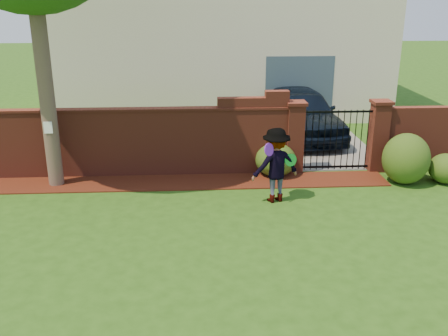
{
  "coord_description": "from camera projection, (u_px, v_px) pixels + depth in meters",
  "views": [
    {
      "loc": [
        -0.16,
        -8.52,
        4.53
      ],
      "look_at": [
        0.42,
        1.4,
        1.05
      ],
      "focal_mm": 40.8,
      "sensor_mm": 36.0,
      "label": 1
    }
  ],
  "objects": [
    {
      "name": "driveway",
      "position": [
        303.0,
        131.0,
        17.26
      ],
      "size": [
        3.2,
        8.0,
        0.01
      ],
      "primitive_type": "cube",
      "color": "slate",
      "rests_on": "ground"
    },
    {
      "name": "iron_gate",
      "position": [
        336.0,
        140.0,
        13.22
      ],
      "size": [
        1.78,
        0.03,
        1.6
      ],
      "color": "black",
      "rests_on": "ground"
    },
    {
      "name": "shrub_middle",
      "position": [
        406.0,
        159.0,
        12.45
      ],
      "size": [
        1.15,
        1.15,
        1.26
      ],
      "primitive_type": "ellipsoid",
      "color": "#234615",
      "rests_on": "ground"
    },
    {
      "name": "shrub_left",
      "position": [
        276.0,
        160.0,
        13.03
      ],
      "size": [
        1.04,
        1.04,
        0.85
      ],
      "primitive_type": "ellipsoid",
      "color": "#234615",
      "rests_on": "ground"
    },
    {
      "name": "mulch_bed",
      "position": [
        165.0,
        183.0,
        12.62
      ],
      "size": [
        11.1,
        1.08,
        0.03
      ],
      "primitive_type": "cube",
      "color": "#3A140A",
      "rests_on": "ground"
    },
    {
      "name": "car",
      "position": [
        304.0,
        114.0,
        16.19
      ],
      "size": [
        2.44,
        4.89,
        1.6
      ],
      "primitive_type": "imported",
      "rotation": [
        0.0,
        0.0,
        0.12
      ],
      "color": "black",
      "rests_on": "ground"
    },
    {
      "name": "house",
      "position": [
        223.0,
        27.0,
        19.85
      ],
      "size": [
        12.4,
        6.4,
        6.3
      ],
      "color": "beige",
      "rests_on": "ground"
    },
    {
      "name": "pillar_left",
      "position": [
        295.0,
        137.0,
        13.12
      ],
      "size": [
        0.5,
        0.5,
        1.88
      ],
      "color": "maroon",
      "rests_on": "ground"
    },
    {
      "name": "paper_notice",
      "position": [
        48.0,
        128.0,
        11.87
      ],
      "size": [
        0.2,
        0.01,
        0.28
      ],
      "primitive_type": "cube",
      "color": "white",
      "rests_on": "tree"
    },
    {
      "name": "brick_wall",
      "position": [
        123.0,
        141.0,
        12.89
      ],
      "size": [
        8.7,
        0.31,
        2.16
      ],
      "color": "maroon",
      "rests_on": "ground"
    },
    {
      "name": "shrub_right",
      "position": [
        446.0,
        169.0,
        12.55
      ],
      "size": [
        0.84,
        0.84,
        0.74
      ],
      "primitive_type": "ellipsoid",
      "color": "#234615",
      "rests_on": "ground"
    },
    {
      "name": "pillar_right",
      "position": [
        378.0,
        135.0,
        13.24
      ],
      "size": [
        0.5,
        0.5,
        1.88
      ],
      "color": "maroon",
      "rests_on": "ground"
    },
    {
      "name": "frisbee_purple",
      "position": [
        269.0,
        150.0,
        10.84
      ],
      "size": [
        0.26,
        0.26,
        0.28
      ],
      "primitive_type": "cylinder",
      "rotation": [
        1.36,
        0.0,
        0.76
      ],
      "color": "purple",
      "rests_on": "man"
    },
    {
      "name": "frisbee_green",
      "position": [
        290.0,
        160.0,
        11.25
      ],
      "size": [
        0.29,
        0.14,
        0.29
      ],
      "primitive_type": "cylinder",
      "rotation": [
        1.43,
        0.0,
        0.27
      ],
      "color": "green",
      "rests_on": "man"
    },
    {
      "name": "ground",
      "position": [
        206.0,
        246.0,
        9.54
      ],
      "size": [
        80.0,
        80.0,
        0.01
      ],
      "primitive_type": "cube",
      "color": "#244B12",
      "rests_on": "ground"
    },
    {
      "name": "man",
      "position": [
        276.0,
        166.0,
        11.28
      ],
      "size": [
        1.24,
        0.93,
        1.7
      ],
      "primitive_type": "imported",
      "rotation": [
        0.0,
        0.0,
        3.44
      ],
      "color": "gray",
      "rests_on": "ground"
    }
  ]
}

